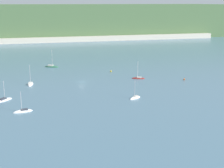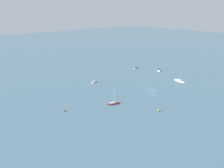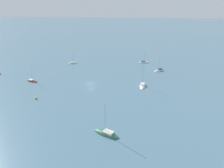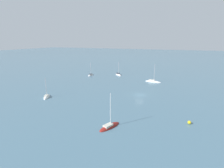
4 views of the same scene
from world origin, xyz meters
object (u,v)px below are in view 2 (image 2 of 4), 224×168
(sailboat_0, at_px, (114,104))
(sailboat_4, at_px, (94,82))
(mooring_buoy_0, at_px, (65,110))
(sailboat_1, at_px, (159,71))
(mooring_buoy_1, at_px, (159,110))
(sailboat_5, at_px, (136,68))
(sailboat_3, at_px, (179,81))

(sailboat_0, distance_m, sailboat_4, 30.32)
(sailboat_0, height_order, mooring_buoy_0, sailboat_0)
(sailboat_1, xyz_separation_m, mooring_buoy_1, (47.77, 36.50, 0.31))
(sailboat_4, height_order, mooring_buoy_0, sailboat_4)
(mooring_buoy_1, bearing_deg, sailboat_5, -129.14)
(sailboat_0, height_order, sailboat_3, sailboat_3)
(sailboat_4, bearing_deg, mooring_buoy_0, -173.94)
(sailboat_4, bearing_deg, sailboat_1, -39.45)
(sailboat_0, height_order, sailboat_5, sailboat_0)
(sailboat_3, bearing_deg, sailboat_1, 163.02)
(sailboat_3, xyz_separation_m, sailboat_5, (-2.06, -34.63, -0.03))
(mooring_buoy_1, bearing_deg, sailboat_4, -92.32)
(mooring_buoy_0, bearing_deg, sailboat_1, -170.74)
(sailboat_4, xyz_separation_m, sailboat_5, (-39.09, -5.24, -0.01))
(sailboat_1, bearing_deg, sailboat_4, -52.70)
(mooring_buoy_1, bearing_deg, mooring_buoy_0, -40.83)
(sailboat_1, distance_m, sailboat_4, 46.73)
(sailboat_0, relative_size, mooring_buoy_1, 10.81)
(sailboat_1, bearing_deg, mooring_buoy_0, -32.95)
(sailboat_1, bearing_deg, sailboat_3, 24.66)
(sailboat_5, bearing_deg, mooring_buoy_1, -139.91)
(sailboat_0, distance_m, mooring_buoy_0, 20.52)
(sailboat_3, relative_size, mooring_buoy_1, 11.33)
(sailboat_1, relative_size, mooring_buoy_0, 10.12)
(sailboat_3, xyz_separation_m, mooring_buoy_1, (38.85, 15.63, 0.30))
(sailboat_5, distance_m, mooring_buoy_0, 73.65)
(mooring_buoy_0, bearing_deg, sailboat_3, 172.73)
(mooring_buoy_1, bearing_deg, sailboat_1, -142.62)
(sailboat_5, relative_size, mooring_buoy_0, 9.65)
(sailboat_0, xyz_separation_m, mooring_buoy_1, (-8.87, 16.64, 0.31))
(sailboat_5, xyz_separation_m, mooring_buoy_1, (40.91, 50.26, 0.33))
(sailboat_1, bearing_deg, sailboat_0, -22.88)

